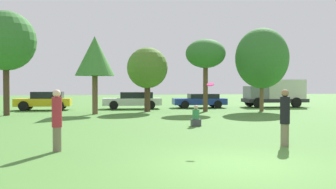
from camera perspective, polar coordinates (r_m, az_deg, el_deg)
ground_plane at (r=9.35m, az=10.56°, el=-10.39°), size 120.00×120.00×0.00m
person_thrower at (r=11.20m, az=-16.56°, el=-3.67°), size 0.29×0.29×1.78m
person_catcher at (r=12.21m, az=17.38°, el=-3.30°), size 0.30×0.30×1.77m
frisbee at (r=11.60m, az=6.49°, el=1.53°), size 0.24×0.22×0.14m
bystander_sitting at (r=17.31m, az=4.27°, el=-3.53°), size 0.42×0.35×0.97m
tree_0 at (r=25.30m, az=-23.48°, el=7.46°), size 3.67×3.67×6.45m
tree_1 at (r=24.65m, az=-11.09°, el=5.68°), size 2.54×2.54×5.03m
tree_2 at (r=26.51m, az=-3.17°, el=4.01°), size 2.89×2.89×4.54m
tree_3 at (r=26.63m, az=5.74°, el=6.11°), size 2.82×2.82×5.11m
tree_4 at (r=27.67m, az=14.11°, el=5.37°), size 3.78×3.78×5.95m
parked_car_yellow at (r=29.38m, az=-18.28°, el=-0.86°), size 4.07×1.94×1.38m
parked_car_white at (r=29.53m, az=-5.34°, el=-0.83°), size 4.60×1.97×1.32m
parked_car_blue at (r=30.78m, az=4.93°, el=-0.89°), size 4.37×2.02×1.15m
delivery_truck_grey at (r=33.02m, az=16.10°, el=0.33°), size 5.31×2.43×2.33m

